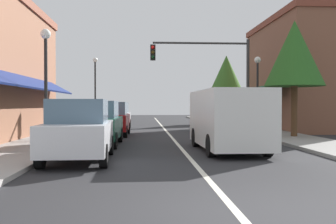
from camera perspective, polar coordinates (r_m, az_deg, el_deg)
The scene contains 16 objects.
ground_plane at distance 23.68m, azimuth -0.17°, elevation -2.88°, with size 80.00×80.00×0.00m, color #28282B.
sidewalk_left at distance 23.99m, azimuth -13.42°, elevation -2.72°, with size 2.60×56.00×0.12m, color #A39E99.
sidewalk_right at distance 24.62m, azimuth 12.73°, elevation -2.62°, with size 2.60×56.00×0.12m, color gray.
lane_center_stripe at distance 23.68m, azimuth -0.17°, elevation -2.88°, with size 0.14×52.00×0.01m, color silver.
storefront_right_block at distance 27.76m, azimuth 18.96°, elevation 5.17°, with size 6.11×10.20×7.29m.
parked_car_nearest_left at distance 11.53m, azimuth -12.76°, elevation -2.64°, with size 1.87×4.14×1.77m.
parked_car_second_left at distance 15.83m, azimuth -10.22°, elevation -1.65°, with size 1.84×4.13×1.77m.
parked_car_third_left at distance 20.88m, azimuth -8.17°, elevation -1.00°, with size 1.82×4.12×1.77m.
parked_car_far_left at distance 26.19m, azimuth -7.50°, elevation -0.59°, with size 1.80×4.11×1.77m.
van_in_lane at distance 13.86m, azimuth 8.63°, elevation -0.91°, with size 2.08×5.22×2.12m.
traffic_signal_mast_arm at distance 23.43m, azimuth 6.56°, elevation 6.44°, with size 5.90×0.50×5.51m.
street_lamp_left_near at distance 14.64m, azimuth -17.33°, elevation 6.20°, with size 0.36×0.36×4.31m.
street_lamp_right_mid at distance 22.17m, azimuth 12.87°, elevation 4.39°, with size 0.36×0.36×4.27m.
street_lamp_left_far at distance 29.57m, azimuth -10.53°, elevation 4.50°, with size 0.36×0.36×5.12m.
tree_right_near at distance 19.84m, azimuth 17.89°, elevation 8.04°, with size 2.85×2.85×5.65m.
tree_right_far at distance 33.77m, azimuth 8.47°, elevation 4.95°, with size 3.42×3.42×5.83m.
Camera 1 is at (-1.39, -5.59, 1.61)m, focal length 41.98 mm.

